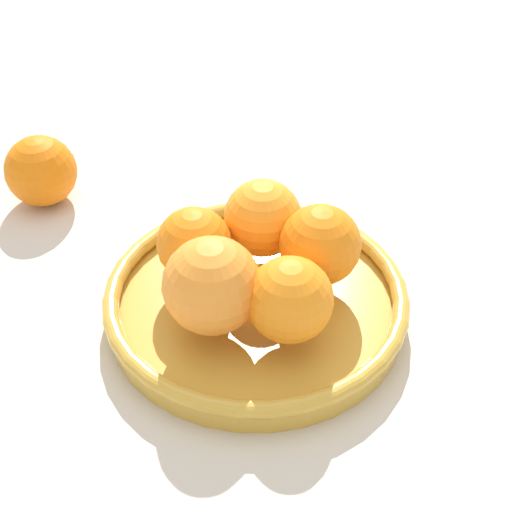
{
  "coord_description": "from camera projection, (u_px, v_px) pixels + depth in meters",
  "views": [
    {
      "loc": [
        0.05,
        -0.48,
        0.47
      ],
      "look_at": [
        0.0,
        0.0,
        0.07
      ],
      "focal_mm": 50.0,
      "sensor_mm": 36.0,
      "label": 1
    }
  ],
  "objects": [
    {
      "name": "fruit_bowl",
      "position": [
        256.0,
        300.0,
        0.66
      ],
      "size": [
        0.28,
        0.28,
        0.03
      ],
      "color": "gold",
      "rests_on": "ground_plane"
    },
    {
      "name": "stray_orange",
      "position": [
        41.0,
        171.0,
        0.79
      ],
      "size": [
        0.08,
        0.08,
        0.08
      ],
      "primitive_type": "sphere",
      "color": "orange",
      "rests_on": "ground_plane"
    },
    {
      "name": "orange_pile",
      "position": [
        255.0,
        259.0,
        0.62
      ],
      "size": [
        0.19,
        0.18,
        0.08
      ],
      "color": "orange",
      "rests_on": "fruit_bowl"
    },
    {
      "name": "ground_plane",
      "position": [
        256.0,
        313.0,
        0.67
      ],
      "size": [
        4.0,
        4.0,
        0.0
      ],
      "primitive_type": "plane",
      "color": "beige"
    }
  ]
}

